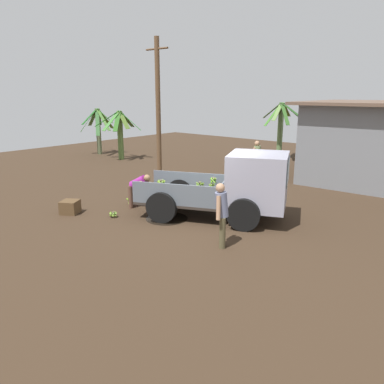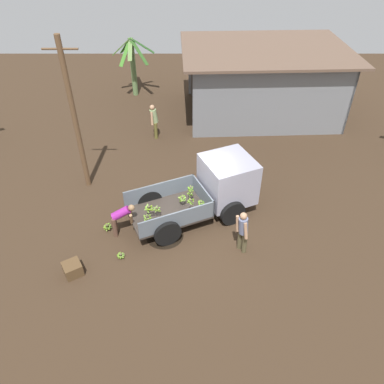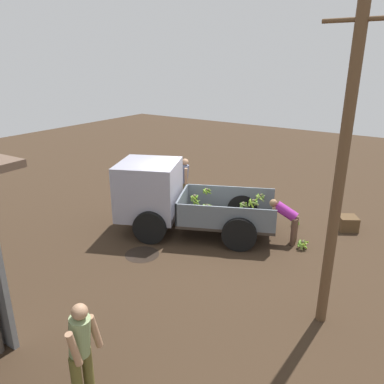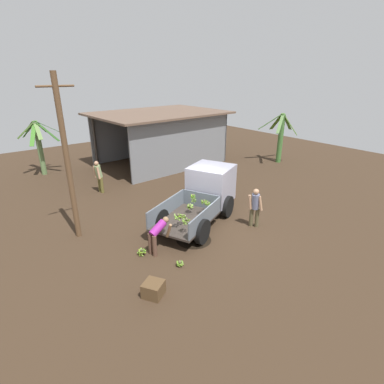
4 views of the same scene
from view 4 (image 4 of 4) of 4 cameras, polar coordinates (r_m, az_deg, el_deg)
ground at (r=12.07m, az=1.52°, el=-6.28°), size 36.00×36.00×0.00m
mud_patch_0 at (r=11.05m, az=0.34°, el=-9.10°), size 1.27×1.27×0.01m
mud_patch_1 at (r=13.83m, az=-2.72°, el=-2.47°), size 0.88×0.88×0.01m
cargo_truck at (r=12.58m, az=2.87°, el=0.30°), size 4.70×3.34×2.02m
warehouse_shed at (r=20.20m, az=-5.24°, el=12.34°), size 8.34×6.28×3.34m
utility_pole at (r=11.01m, az=-22.70°, el=5.66°), size 1.14×0.19×5.74m
banana_palm_1 at (r=19.68m, az=-27.07°, el=7.87°), size 2.29×2.54×3.16m
banana_palm_2 at (r=20.99m, az=16.50°, el=9.99°), size 2.67×2.09×3.25m
person_foreground_visitor at (r=11.80m, az=11.92°, el=-2.62°), size 0.48×0.54×1.61m
person_worker_loading at (r=10.10m, az=-6.56°, el=-7.76°), size 0.82×0.65×1.18m
person_bystander_near_shed at (r=15.68m, az=-17.34°, el=3.09°), size 0.40×0.63×1.65m
banana_bunch_on_ground_0 at (r=9.67m, az=-2.33°, el=-13.42°), size 0.26×0.26×0.19m
banana_bunch_on_ground_1 at (r=10.28m, az=-9.55°, el=-11.13°), size 0.30×0.30×0.24m
wooden_crate_0 at (r=8.61m, az=-7.36°, el=-17.86°), size 0.71×0.71×0.41m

